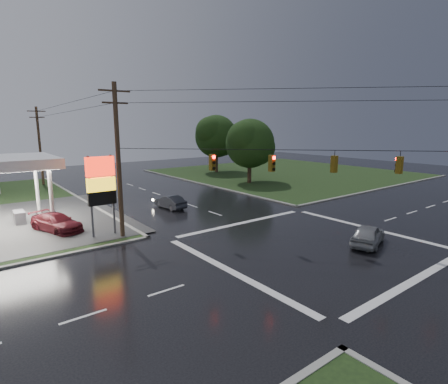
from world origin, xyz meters
TOP-DOWN VIEW (x-y plane):
  - ground at (0.00, 0.00)m, footprint 120.00×120.00m
  - grass_ne at (26.00, 26.00)m, footprint 36.00×36.00m
  - pylon_sign at (-10.50, 10.50)m, footprint 2.00×0.35m
  - utility_pole_nw at (-9.50, 9.50)m, footprint 2.20×0.32m
  - utility_pole_n at (-9.50, 38.00)m, footprint 2.20×0.32m
  - traffic_signals at (0.02, -0.02)m, footprint 26.87×26.87m
  - tree_ne_near at (14.14, 21.99)m, footprint 7.99×6.80m
  - tree_ne_far at (17.15, 33.99)m, footprint 8.46×7.20m
  - car_north at (-2.32, 15.39)m, footprint 1.77×4.06m
  - car_crossing at (3.23, -2.39)m, footprint 4.54×3.00m
  - car_pump at (-13.00, 14.00)m, footprint 3.57×5.17m

SIDE VIEW (x-z plane):
  - ground at x=0.00m, z-range 0.00..0.00m
  - grass_ne at x=26.00m, z-range 0.00..0.08m
  - car_north at x=-2.32m, z-range 0.00..1.30m
  - car_pump at x=-13.00m, z-range 0.00..1.39m
  - car_crossing at x=3.23m, z-range 0.00..1.44m
  - pylon_sign at x=-10.50m, z-range 1.01..7.01m
  - utility_pole_n at x=-9.50m, z-range 0.22..10.72m
  - tree_ne_near at x=14.14m, z-range 1.07..10.05m
  - utility_pole_nw at x=-9.50m, z-range 0.22..11.22m
  - tree_ne_far at x=17.15m, z-range 1.28..11.08m
  - traffic_signals at x=0.02m, z-range 5.75..7.22m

